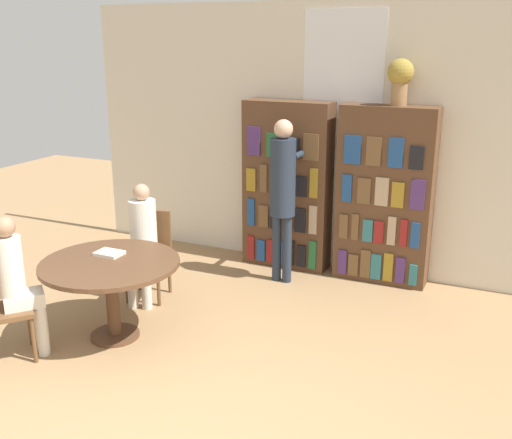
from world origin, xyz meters
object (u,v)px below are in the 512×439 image
object	(u,v)px
bookshelf_right	(384,196)
reading_table	(111,274)
librarian_standing	(283,186)
seated_reader_right	(18,280)
bookshelf_left	(287,186)
flower_vase	(400,77)
seated_reader_left	(142,237)
chair_left_side	(150,250)

from	to	relation	value
bookshelf_right	reading_table	xyz separation A→B (m)	(-1.86, -2.35, -0.35)
reading_table	librarian_standing	bearing A→B (deg)	64.59
reading_table	seated_reader_right	world-z (taller)	seated_reader_right
seated_reader_right	bookshelf_left	bearing A→B (deg)	107.64
flower_vase	librarian_standing	distance (m)	1.63
bookshelf_left	flower_vase	world-z (taller)	flower_vase
seated_reader_left	librarian_standing	bearing A→B (deg)	-147.68
reading_table	chair_left_side	xyz separation A→B (m)	(-0.23, 0.92, -0.11)
bookshelf_right	bookshelf_left	bearing A→B (deg)	179.98
bookshelf_right	reading_table	distance (m)	3.02
seated_reader_left	seated_reader_right	world-z (taller)	seated_reader_right
flower_vase	librarian_standing	bearing A→B (deg)	-154.57
chair_left_side	flower_vase	bearing A→B (deg)	-160.31
bookshelf_left	seated_reader_left	xyz separation A→B (m)	(-0.91, -1.60, -0.26)
bookshelf_left	seated_reader_right	bearing A→B (deg)	-112.58
bookshelf_left	flower_vase	size ratio (longest dim) A/B	4.09
flower_vase	seated_reader_right	size ratio (longest dim) A/B	0.38
flower_vase	seated_reader_right	world-z (taller)	flower_vase
chair_left_side	seated_reader_left	bearing A→B (deg)	90.00
bookshelf_left	seated_reader_right	xyz separation A→B (m)	(-1.22, -2.93, -0.27)
bookshelf_left	chair_left_side	size ratio (longest dim) A/B	2.15
chair_left_side	librarian_standing	world-z (taller)	librarian_standing
flower_vase	bookshelf_left	bearing A→B (deg)	-179.79
bookshelf_left	seated_reader_right	world-z (taller)	bookshelf_left
librarian_standing	bookshelf_left	bearing A→B (deg)	106.75
bookshelf_left	seated_reader_left	world-z (taller)	bookshelf_left
seated_reader_left	bookshelf_left	bearing A→B (deg)	-133.35
chair_left_side	bookshelf_right	bearing A→B (deg)	-159.39
bookshelf_left	chair_left_side	xyz separation A→B (m)	(-0.95, -1.43, -0.46)
reading_table	seated_reader_right	distance (m)	0.77
flower_vase	seated_reader_right	bearing A→B (deg)	-129.65
reading_table	chair_left_side	bearing A→B (deg)	103.78
bookshelf_right	librarian_standing	distance (m)	1.11
bookshelf_left	chair_left_side	world-z (taller)	bookshelf_left
seated_reader_left	librarian_standing	distance (m)	1.58
bookshelf_left	reading_table	world-z (taller)	bookshelf_left
reading_table	seated_reader_left	size ratio (longest dim) A/B	0.99
bookshelf_right	seated_reader_right	size ratio (longest dim) A/B	1.55
chair_left_side	reading_table	bearing A→B (deg)	90.00
reading_table	chair_left_side	distance (m)	0.95
bookshelf_right	seated_reader_left	size ratio (longest dim) A/B	1.57
bookshelf_right	flower_vase	bearing A→B (deg)	3.40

